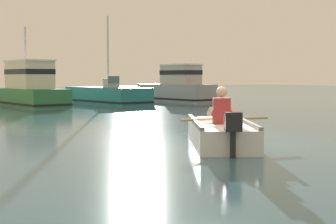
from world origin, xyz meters
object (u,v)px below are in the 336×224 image
Objects in this scene: moored_boat_green at (27,89)px; moored_boat_teal at (107,96)px; rowboat_with_person at (220,132)px; moored_boat_grey at (177,88)px.

moored_boat_teal is (4.08, -0.47, -0.39)m from moored_boat_green.
moored_boat_green reaches higher than rowboat_with_person.
rowboat_with_person is 0.52× the size of moored_boat_green.
rowboat_with_person is 17.93m from moored_boat_grey.
rowboat_with_person is at bearing -108.25° from moored_boat_teal.
moored_boat_green is 1.22× the size of moored_boat_grey.
moored_boat_grey is at bearing -4.05° from moored_boat_teal.
rowboat_with_person is at bearing -121.51° from moored_boat_grey.
rowboat_with_person is 0.59× the size of moored_boat_teal.
rowboat_with_person is 0.64× the size of moored_boat_grey.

